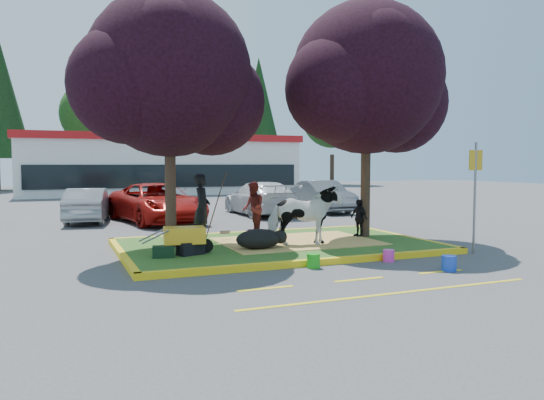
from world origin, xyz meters
name	(u,v)px	position (x,y,z in m)	size (l,w,h in m)	color
ground	(277,248)	(0.00, 0.00, 0.00)	(90.00, 90.00, 0.00)	#424244
median_island	(277,245)	(0.00, 0.00, 0.07)	(8.00, 5.00, 0.15)	#2B561B
curb_near	(321,262)	(0.00, -2.58, 0.07)	(8.30, 0.16, 0.15)	yellow
curb_far	(245,234)	(0.00, 2.58, 0.07)	(8.30, 0.16, 0.15)	yellow
curb_left	(122,255)	(-4.08, 0.00, 0.07)	(0.16, 5.30, 0.15)	yellow
curb_right	(402,237)	(4.08, 0.00, 0.07)	(0.16, 5.30, 0.15)	yellow
straw_bedding	(297,241)	(0.60, 0.00, 0.15)	(4.20, 3.00, 0.01)	#EBBA60
tree_purple_left	(170,82)	(-2.78, 0.38, 4.36)	(5.06, 4.20, 6.51)	black
tree_purple_right	(368,85)	(2.92, 0.18, 4.56)	(5.30, 4.40, 6.82)	black
fire_lane_stripe_a	(266,289)	(-2.00, -4.20, 0.00)	(1.10, 0.12, 0.01)	yellow
fire_lane_stripe_b	(359,280)	(0.00, -4.20, 0.00)	(1.10, 0.12, 0.01)	yellow
fire_lane_stripe_c	(440,272)	(2.00, -4.20, 0.00)	(1.10, 0.12, 0.01)	yellow
fire_lane_long	(395,293)	(0.00, -5.40, 0.00)	(6.00, 0.10, 0.01)	yellow
retail_building	(160,164)	(2.00, 27.98, 2.25)	(20.40, 8.40, 4.40)	silver
treeline	(132,104)	(1.23, 37.61, 7.73)	(46.58, 7.80, 14.63)	black
cow	(304,216)	(0.46, -0.72, 0.94)	(0.85, 1.87, 1.58)	white
calf	(259,239)	(-0.85, -0.81, 0.41)	(1.18, 0.67, 0.51)	black
handler	(202,208)	(-1.81, 1.02, 1.08)	(0.68, 0.45, 1.86)	black
visitor_a	(253,207)	(0.10, 2.13, 0.95)	(0.78, 0.60, 1.59)	#4D1616
visitor_b	(359,218)	(2.69, 0.20, 0.70)	(0.64, 0.27, 1.10)	black
wheelbarrow	(185,236)	(-2.73, -0.84, 0.60)	(1.73, 0.69, 0.65)	black
gear_bag_dark	(191,248)	(-2.62, -0.96, 0.30)	(0.61, 0.33, 0.31)	black
gear_bag_green	(163,252)	(-3.28, -1.07, 0.28)	(0.49, 0.31, 0.26)	black
sign_post	(475,184)	(4.30, -2.70, 1.78)	(0.40, 0.06, 2.84)	slate
bucket_green	(313,261)	(-0.31, -2.81, 0.16)	(0.29, 0.29, 0.31)	#1A9D18
bucket_pink	(389,256)	(1.66, -2.80, 0.14)	(0.26, 0.26, 0.28)	#F937BA
bucket_blue	(449,263)	(2.22, -4.21, 0.17)	(0.32, 0.32, 0.34)	blue
car_silver	(88,205)	(-4.37, 8.65, 0.67)	(1.41, 4.05, 1.33)	gray
car_red	(157,203)	(-1.88, 7.59, 0.76)	(2.53, 5.49, 1.53)	#A5130D
car_white	(260,198)	(2.90, 8.82, 0.74)	(2.08, 5.11, 1.48)	silver
car_grey	(323,196)	(6.21, 9.15, 0.74)	(1.56, 4.48, 1.48)	#5B5E62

